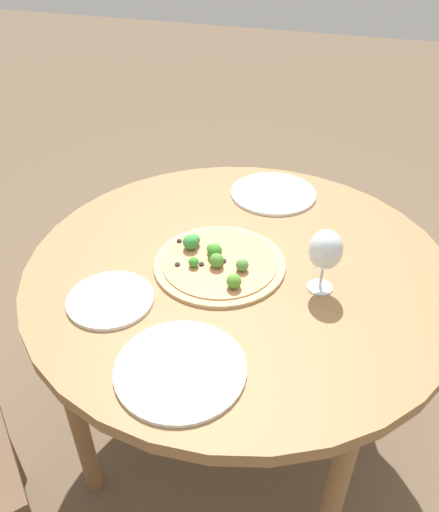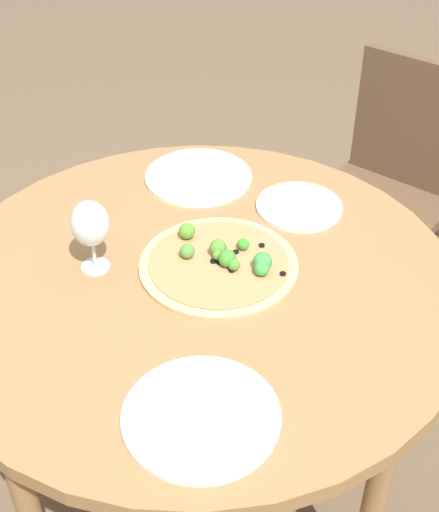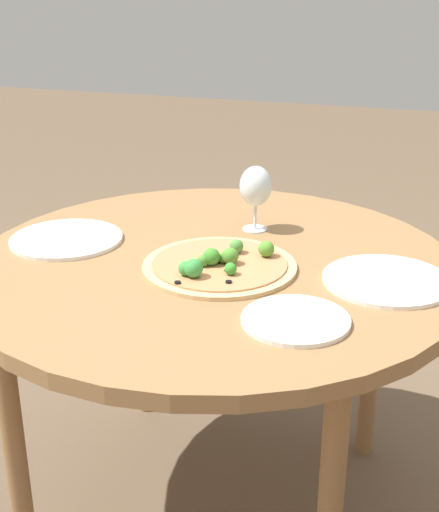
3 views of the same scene
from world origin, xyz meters
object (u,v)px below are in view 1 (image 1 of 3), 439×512
plate_near (110,299)px  plate_side (180,369)px  pizza (218,262)px  wine_glass (325,251)px  plate_far (273,193)px

plate_near → plate_side: 0.29m
pizza → wine_glass: (0.27, -0.01, 0.10)m
pizza → plate_side: pizza is taller
wine_glass → plate_near: wine_glass is taller
plate_far → plate_near: bearing=-111.5°
plate_near → plate_side: size_ratio=0.76×
wine_glass → plate_near: bearing=-156.0°
plate_side → wine_glass: bearing=57.2°
pizza → plate_far: pizza is taller
plate_near → wine_glass: bearing=24.0°
pizza → plate_near: size_ratio=1.66×
plate_near → plate_side: same height
pizza → wine_glass: size_ratio=2.07×
plate_near → plate_far: same height
plate_near → plate_far: size_ratio=0.76×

